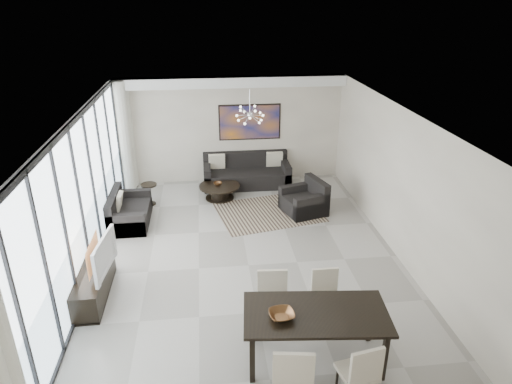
{
  "coord_description": "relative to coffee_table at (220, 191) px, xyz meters",
  "views": [
    {
      "loc": [
        -0.73,
        -7.51,
        4.86
      ],
      "look_at": [
        0.23,
        0.68,
        1.25
      ],
      "focal_mm": 32.0,
      "sensor_mm": 36.0,
      "label": 1
    }
  ],
  "objects": [
    {
      "name": "room_shell",
      "position": [
        0.88,
        -3.23,
        1.24
      ],
      "size": [
        6.0,
        9.0,
        2.9
      ],
      "color": "#A8A39B",
      "rests_on": "ground"
    },
    {
      "name": "window_wall",
      "position": [
        -2.44,
        -3.23,
        1.26
      ],
      "size": [
        0.37,
        8.95,
        2.9
      ],
      "color": "white",
      "rests_on": "floor"
    },
    {
      "name": "soffit",
      "position": [
        0.42,
        1.07,
        2.56
      ],
      "size": [
        5.98,
        0.4,
        0.26
      ],
      "primitive_type": "cube",
      "color": "white",
      "rests_on": "room_shell"
    },
    {
      "name": "painting",
      "position": [
        0.92,
        1.24,
        1.44
      ],
      "size": [
        1.68,
        0.04,
        0.98
      ],
      "primitive_type": "cube",
      "color": "#B96519",
      "rests_on": "room_shell"
    },
    {
      "name": "chandelier",
      "position": [
        0.72,
        -0.73,
        2.14
      ],
      "size": [
        0.66,
        0.66,
        0.71
      ],
      "color": "silver",
      "rests_on": "room_shell"
    },
    {
      "name": "rug",
      "position": [
        1.13,
        -0.96,
        -0.2
      ],
      "size": [
        2.68,
        2.26,
        0.01
      ],
      "primitive_type": "cube",
      "rotation": [
        0.0,
        0.0,
        0.21
      ],
      "color": "black",
      "rests_on": "floor"
    },
    {
      "name": "coffee_table",
      "position": [
        0.0,
        0.0,
        0.0
      ],
      "size": [
        1.04,
        1.04,
        0.36
      ],
      "color": "black",
      "rests_on": "floor"
    },
    {
      "name": "bowl_coffee",
      "position": [
        -0.04,
        0.03,
        0.19
      ],
      "size": [
        0.26,
        0.26,
        0.07
      ],
      "primitive_type": "imported",
      "rotation": [
        0.0,
        0.0,
        0.23
      ],
      "color": "brown",
      "rests_on": "coffee_table"
    },
    {
      "name": "sofa_main",
      "position": [
        0.78,
        0.85,
        0.08
      ],
      "size": [
        2.33,
        0.95,
        0.85
      ],
      "color": "black",
      "rests_on": "floor"
    },
    {
      "name": "loveseat",
      "position": [
        -2.13,
        -1.12,
        0.05
      ],
      "size": [
        0.83,
        1.48,
        0.74
      ],
      "color": "black",
      "rests_on": "floor"
    },
    {
      "name": "armchair",
      "position": [
        2.01,
        -1.03,
        0.07
      ],
      "size": [
        1.13,
        1.16,
        0.79
      ],
      "color": "black",
      "rests_on": "floor"
    },
    {
      "name": "side_table",
      "position": [
        -1.74,
        -0.15,
        0.16
      ],
      "size": [
        0.4,
        0.4,
        0.54
      ],
      "color": "black",
      "rests_on": "floor"
    },
    {
      "name": "tv_console",
      "position": [
        -2.34,
        -3.87,
        0.05
      ],
      "size": [
        0.46,
        1.63,
        0.51
      ],
      "primitive_type": "cube",
      "color": "black",
      "rests_on": "floor"
    },
    {
      "name": "television",
      "position": [
        -2.18,
        -3.89,
        0.62
      ],
      "size": [
        0.26,
        1.09,
        0.62
      ],
      "primitive_type": "imported",
      "rotation": [
        0.0,
        0.0,
        1.46
      ],
      "color": "gray",
      "rests_on": "tv_console"
    },
    {
      "name": "dining_table",
      "position": [
        1.1,
        -5.8,
        0.54
      ],
      "size": [
        2.08,
        1.19,
        0.83
      ],
      "color": "black",
      "rests_on": "floor"
    },
    {
      "name": "dining_chair_sw",
      "position": [
        0.61,
        -6.67,
        0.41
      ],
      "size": [
        0.56,
        0.56,
        1.07
      ],
      "color": "beige",
      "rests_on": "floor"
    },
    {
      "name": "dining_chair_se",
      "position": [
        1.49,
        -6.63,
        0.35
      ],
      "size": [
        0.52,
        0.52,
        0.96
      ],
      "color": "beige",
      "rests_on": "floor"
    },
    {
      "name": "dining_chair_nw",
      "position": [
        0.61,
        -5.05,
        0.37
      ],
      "size": [
        0.49,
        0.49,
        1.0
      ],
      "color": "beige",
      "rests_on": "floor"
    },
    {
      "name": "dining_chair_ne",
      "position": [
        1.47,
        -4.97,
        0.32
      ],
      "size": [
        0.42,
        0.42,
        0.91
      ],
      "color": "beige",
      "rests_on": "floor"
    },
    {
      "name": "bowl_dining",
      "position": [
        0.61,
        -5.85,
        0.67
      ],
      "size": [
        0.38,
        0.38,
        0.08
      ],
      "primitive_type": "imported",
      "rotation": [
        0.0,
        0.0,
        0.12
      ],
      "color": "brown",
      "rests_on": "dining_table"
    }
  ]
}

